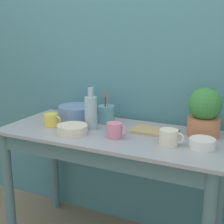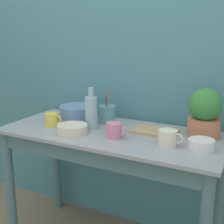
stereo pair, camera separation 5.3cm
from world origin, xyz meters
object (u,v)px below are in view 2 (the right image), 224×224
(mug_pink, at_px, (114,130))
(bowl_small_cream, at_px, (72,129))
(bottle_tall, at_px, (91,112))
(mug_cream, at_px, (168,138))
(bowl_wash_large, at_px, (78,113))
(utensil_cup, at_px, (107,114))
(tray_board, at_px, (155,131))
(bowl_small_enamel_white, at_px, (201,144))
(potted_plant, at_px, (205,113))
(mug_yellow, at_px, (52,120))

(mug_pink, xyz_separation_m, bowl_small_cream, (-0.25, -0.04, -0.02))
(bottle_tall, relative_size, mug_cream, 1.94)
(bowl_wash_large, bearing_deg, utensil_cup, 7.93)
(mug_pink, bearing_deg, tray_board, 47.33)
(utensil_cup, bearing_deg, bowl_small_cream, -104.71)
(bowl_small_enamel_white, bearing_deg, utensil_cup, 162.69)
(potted_plant, distance_m, tray_board, 0.30)
(potted_plant, relative_size, bowl_small_cream, 1.56)
(bottle_tall, relative_size, mug_yellow, 2.17)
(mug_cream, relative_size, bowl_small_enamel_white, 0.99)
(bowl_wash_large, distance_m, mug_pink, 0.44)
(mug_cream, height_order, tray_board, mug_cream)
(mug_yellow, bearing_deg, bottle_tall, 15.07)
(mug_pink, height_order, mug_cream, mug_pink)
(mug_cream, bearing_deg, tray_board, 127.85)
(bottle_tall, height_order, bowl_small_enamel_white, bottle_tall)
(mug_pink, bearing_deg, mug_yellow, 176.60)
(mug_pink, xyz_separation_m, bowl_small_enamel_white, (0.47, 0.04, -0.02))
(mug_yellow, distance_m, utensil_cup, 0.35)
(bowl_small_cream, distance_m, utensil_cup, 0.30)
(bowl_small_enamel_white, xyz_separation_m, bowl_small_cream, (-0.72, -0.09, 0.00))
(utensil_cup, bearing_deg, bowl_small_enamel_white, -17.31)
(bowl_small_enamel_white, height_order, tray_board, bowl_small_enamel_white)
(bowl_small_cream, height_order, tray_board, bowl_small_cream)
(bottle_tall, distance_m, mug_cream, 0.52)
(mug_pink, xyz_separation_m, tray_board, (0.17, 0.19, -0.03))
(mug_cream, distance_m, bowl_small_cream, 0.56)
(potted_plant, bearing_deg, bowl_small_cream, -157.25)
(bowl_wash_large, height_order, bowl_small_cream, bowl_wash_large)
(mug_cream, bearing_deg, potted_plant, 59.33)
(bottle_tall, bearing_deg, bowl_small_cream, -109.06)
(bowl_wash_large, bearing_deg, mug_pink, -29.40)
(bottle_tall, distance_m, bowl_small_enamel_white, 0.68)
(bowl_wash_large, relative_size, mug_cream, 1.85)
(bowl_small_enamel_white, distance_m, tray_board, 0.33)
(potted_plant, distance_m, bowl_small_cream, 0.76)
(bottle_tall, relative_size, utensil_cup, 1.12)
(utensil_cup, bearing_deg, mug_pink, -54.37)
(bowl_wash_large, relative_size, mug_yellow, 2.07)
(bowl_small_enamel_white, distance_m, bowl_small_cream, 0.73)
(potted_plant, height_order, bottle_tall, potted_plant)
(mug_yellow, xyz_separation_m, bowl_small_enamel_white, (0.92, 0.02, -0.01))
(bowl_small_cream, bearing_deg, potted_plant, 22.75)
(bottle_tall, bearing_deg, bowl_wash_large, 145.76)
(mug_cream, bearing_deg, bottle_tall, 171.35)
(potted_plant, relative_size, mug_yellow, 2.37)
(potted_plant, relative_size, tray_board, 1.06)
(utensil_cup, bearing_deg, mug_yellow, -141.75)
(bottle_tall, height_order, tray_board, bottle_tall)
(mug_yellow, distance_m, bowl_small_cream, 0.21)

